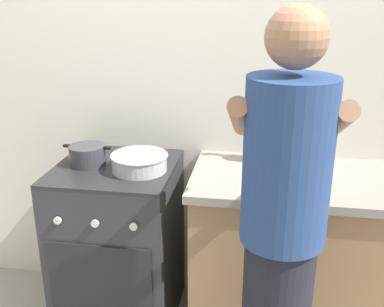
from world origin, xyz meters
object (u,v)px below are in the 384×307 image
at_px(mixing_bowl, 139,161).
at_px(spice_bottle, 306,171).
at_px(stove_range, 120,244).
at_px(person, 281,247).
at_px(pot, 88,155).
at_px(utensil_crock, 255,144).

bearing_deg(mixing_bowl, spice_bottle, 1.34).
bearing_deg(stove_range, person, -35.54).
relative_size(pot, mixing_bowl, 0.88).
distance_m(mixing_bowl, utensil_crock, 0.60).
height_order(pot, person, person).
relative_size(stove_range, mixing_bowl, 3.18).
xyz_separation_m(stove_range, mixing_bowl, (0.14, -0.04, 0.50)).
bearing_deg(utensil_crock, spice_bottle, -40.54).
relative_size(stove_range, person, 0.53).
bearing_deg(person, utensil_crock, 98.92).
bearing_deg(stove_range, mixing_bowl, -14.26).
xyz_separation_m(pot, spice_bottle, (1.08, -0.02, -0.01)).
relative_size(pot, person, 0.15).
bearing_deg(pot, person, -31.44).
distance_m(pot, person, 1.12).
height_order(utensil_crock, person, person).
xyz_separation_m(pot, person, (0.95, -0.58, -0.09)).
height_order(spice_bottle, person, person).
distance_m(stove_range, mixing_bowl, 0.52).
distance_m(stove_range, pot, 0.52).
bearing_deg(pot, mixing_bowl, -7.61).
bearing_deg(mixing_bowl, person, -39.01).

